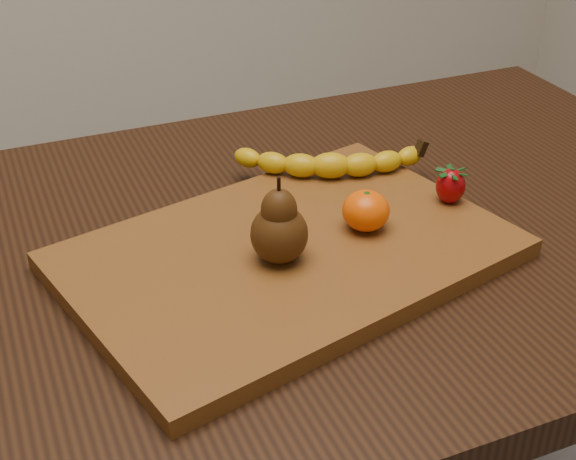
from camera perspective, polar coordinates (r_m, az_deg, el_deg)
name	(u,v)px	position (r m, az deg, el deg)	size (l,w,h in m)	color
table	(343,290)	(0.98, 3.95, -4.29)	(1.00, 0.70, 0.76)	black
cutting_board	(288,254)	(0.84, 0.00, -1.74)	(0.45, 0.30, 0.02)	brown
banana	(331,166)	(0.97, 3.04, 4.60)	(0.20, 0.05, 0.03)	#E3B60A
pear	(279,220)	(0.79, -0.64, 0.72)	(0.06, 0.06, 0.09)	#42250A
mandarin	(366,211)	(0.86, 5.56, 1.38)	(0.05, 0.05, 0.04)	#FD5402
strawberry	(451,185)	(0.93, 11.49, 3.17)	(0.03, 0.03, 0.04)	#960409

